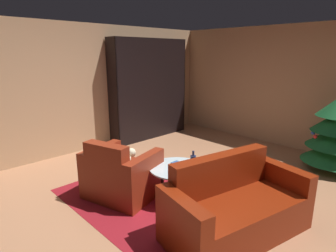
% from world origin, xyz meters
% --- Properties ---
extents(ground_plane, '(8.01, 8.01, 0.00)m').
position_xyz_m(ground_plane, '(0.00, 0.00, 0.00)').
color(ground_plane, '#B27954').
extents(wall_back, '(5.52, 0.06, 2.53)m').
position_xyz_m(wall_back, '(0.00, 3.37, 1.27)').
color(wall_back, tan).
rests_on(wall_back, ground).
extents(wall_left, '(0.06, 6.80, 2.53)m').
position_xyz_m(wall_left, '(-2.73, 0.00, 1.27)').
color(wall_left, tan).
rests_on(wall_left, ground).
extents(area_rug, '(2.86, 2.07, 0.01)m').
position_xyz_m(area_rug, '(0.01, -0.12, 0.00)').
color(area_rug, maroon).
rests_on(area_rug, ground).
extents(bookshelf_unit, '(0.37, 2.03, 2.28)m').
position_xyz_m(bookshelf_unit, '(-2.47, 1.83, 1.15)').
color(bookshelf_unit, black).
rests_on(bookshelf_unit, ground).
extents(armchair_red, '(1.09, 0.99, 0.85)m').
position_xyz_m(armchair_red, '(-0.55, -0.48, 0.31)').
color(armchair_red, maroon).
rests_on(armchair_red, ground).
extents(couch_red, '(1.09, 1.77, 0.85)m').
position_xyz_m(couch_red, '(1.03, -0.05, 0.30)').
color(couch_red, maroon).
rests_on(couch_red, ground).
extents(coffee_table, '(0.77, 0.77, 0.47)m').
position_xyz_m(coffee_table, '(0.06, 0.03, 0.43)').
color(coffee_table, black).
rests_on(coffee_table, ground).
extents(book_stack_on_table, '(0.22, 0.14, 0.07)m').
position_xyz_m(book_stack_on_table, '(0.10, 0.00, 0.50)').
color(book_stack_on_table, '#39538D').
rests_on(book_stack_on_table, coffee_table).
extents(bottle_on_table, '(0.07, 0.07, 0.25)m').
position_xyz_m(bottle_on_table, '(0.23, 0.15, 0.57)').
color(bottle_on_table, '#273051').
rests_on(bottle_on_table, coffee_table).
extents(decorated_tree, '(1.02, 1.02, 1.31)m').
position_xyz_m(decorated_tree, '(1.23, 2.66, 0.66)').
color(decorated_tree, brown).
rests_on(decorated_tree, ground).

